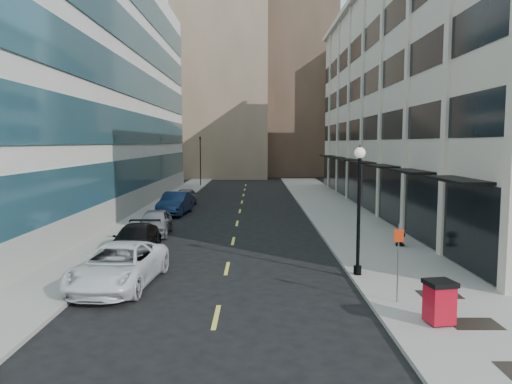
{
  "coord_description": "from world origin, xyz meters",
  "views": [
    {
      "loc": [
        1.22,
        -13.02,
        5.4
      ],
      "look_at": [
        1.25,
        11.41,
        2.97
      ],
      "focal_mm": 35.0,
      "sensor_mm": 36.0,
      "label": 1
    }
  ],
  "objects_px": {
    "traffic_signal": "(200,140)",
    "car_white_van": "(119,266)",
    "car_black_pickup": "(135,240)",
    "car_grey_sedan": "(185,197)",
    "car_blue_sedan": "(175,203)",
    "trash_bin": "(439,301)",
    "urn_planter": "(400,237)",
    "car_silver_sedan": "(155,222)",
    "sign_post": "(398,253)",
    "lamppost": "(359,199)"
  },
  "relations": [
    {
      "from": "trash_bin",
      "to": "urn_planter",
      "type": "distance_m",
      "value": 11.23
    },
    {
      "from": "trash_bin",
      "to": "car_white_van",
      "type": "bearing_deg",
      "value": 146.81
    },
    {
      "from": "sign_post",
      "to": "urn_planter",
      "type": "xyz_separation_m",
      "value": [
        2.7,
        9.05,
        -1.21
      ]
    },
    {
      "from": "car_blue_sedan",
      "to": "sign_post",
      "type": "distance_m",
      "value": 23.8
    },
    {
      "from": "car_black_pickup",
      "to": "car_silver_sedan",
      "type": "height_order",
      "value": "car_silver_sedan"
    },
    {
      "from": "car_grey_sedan",
      "to": "sign_post",
      "type": "bearing_deg",
      "value": -66.02
    },
    {
      "from": "car_black_pickup",
      "to": "lamppost",
      "type": "bearing_deg",
      "value": -24.2
    },
    {
      "from": "car_blue_sedan",
      "to": "trash_bin",
      "type": "height_order",
      "value": "car_blue_sedan"
    },
    {
      "from": "traffic_signal",
      "to": "car_silver_sedan",
      "type": "relative_size",
      "value": 1.59
    },
    {
      "from": "car_silver_sedan",
      "to": "car_blue_sedan",
      "type": "bearing_deg",
      "value": 87.75
    },
    {
      "from": "traffic_signal",
      "to": "trash_bin",
      "type": "xyz_separation_m",
      "value": [
        12.05,
        -47.0,
        -4.88
      ]
    },
    {
      "from": "car_grey_sedan",
      "to": "sign_post",
      "type": "distance_m",
      "value": 28.41
    },
    {
      "from": "car_blue_sedan",
      "to": "traffic_signal",
      "type": "bearing_deg",
      "value": 96.81
    },
    {
      "from": "traffic_signal",
      "to": "car_white_van",
      "type": "xyz_separation_m",
      "value": [
        1.58,
        -42.65,
        -4.93
      ]
    },
    {
      "from": "car_blue_sedan",
      "to": "urn_planter",
      "type": "height_order",
      "value": "car_blue_sedan"
    },
    {
      "from": "lamppost",
      "to": "urn_planter",
      "type": "distance_m",
      "value": 7.0
    },
    {
      "from": "car_white_van",
      "to": "sign_post",
      "type": "xyz_separation_m",
      "value": [
        9.82,
        -2.36,
        1.03
      ]
    },
    {
      "from": "car_black_pickup",
      "to": "sign_post",
      "type": "bearing_deg",
      "value": -36.94
    },
    {
      "from": "car_blue_sedan",
      "to": "lamppost",
      "type": "relative_size",
      "value": 0.98
    },
    {
      "from": "traffic_signal",
      "to": "urn_planter",
      "type": "bearing_deg",
      "value": -68.59
    },
    {
      "from": "lamppost",
      "to": "urn_planter",
      "type": "height_order",
      "value": "lamppost"
    },
    {
      "from": "car_silver_sedan",
      "to": "trash_bin",
      "type": "relative_size",
      "value": 3.42
    },
    {
      "from": "car_white_van",
      "to": "urn_planter",
      "type": "xyz_separation_m",
      "value": [
        12.52,
        6.69,
        -0.19
      ]
    },
    {
      "from": "car_silver_sedan",
      "to": "trash_bin",
      "type": "height_order",
      "value": "car_silver_sedan"
    },
    {
      "from": "car_white_van",
      "to": "car_grey_sedan",
      "type": "xyz_separation_m",
      "value": [
        -0.88,
        23.94,
        -0.04
      ]
    },
    {
      "from": "car_white_van",
      "to": "sign_post",
      "type": "relative_size",
      "value": 2.17
    },
    {
      "from": "trash_bin",
      "to": "sign_post",
      "type": "height_order",
      "value": "sign_post"
    },
    {
      "from": "car_black_pickup",
      "to": "trash_bin",
      "type": "distance_m",
      "value": 14.94
    },
    {
      "from": "traffic_signal",
      "to": "car_silver_sedan",
      "type": "distance_m",
      "value": 32.56
    },
    {
      "from": "car_white_van",
      "to": "trash_bin",
      "type": "relative_size",
      "value": 4.41
    },
    {
      "from": "car_silver_sedan",
      "to": "lamppost",
      "type": "xyz_separation_m",
      "value": [
        9.96,
        -9.39,
        2.45
      ]
    },
    {
      "from": "car_grey_sedan",
      "to": "urn_planter",
      "type": "xyz_separation_m",
      "value": [
        13.4,
        -17.24,
        -0.14
      ]
    },
    {
      "from": "car_silver_sedan",
      "to": "sign_post",
      "type": "relative_size",
      "value": 1.68
    },
    {
      "from": "traffic_signal",
      "to": "car_white_van",
      "type": "height_order",
      "value": "traffic_signal"
    },
    {
      "from": "car_silver_sedan",
      "to": "urn_planter",
      "type": "relative_size",
      "value": 5.91
    },
    {
      "from": "car_blue_sedan",
      "to": "lamppost",
      "type": "xyz_separation_m",
      "value": [
        10.1,
        -17.78,
        2.36
      ]
    },
    {
      "from": "car_black_pickup",
      "to": "urn_planter",
      "type": "distance_m",
      "value": 13.28
    },
    {
      "from": "car_black_pickup",
      "to": "car_grey_sedan",
      "type": "relative_size",
      "value": 1.09
    },
    {
      "from": "car_silver_sedan",
      "to": "trash_bin",
      "type": "distance_m",
      "value": 18.59
    },
    {
      "from": "car_grey_sedan",
      "to": "sign_post",
      "type": "height_order",
      "value": "sign_post"
    },
    {
      "from": "car_white_van",
      "to": "urn_planter",
      "type": "distance_m",
      "value": 14.2
    },
    {
      "from": "traffic_signal",
      "to": "car_blue_sedan",
      "type": "relative_size",
      "value": 1.38
    },
    {
      "from": "car_grey_sedan",
      "to": "lamppost",
      "type": "relative_size",
      "value": 0.84
    },
    {
      "from": "lamppost",
      "to": "car_black_pickup",
      "type": "bearing_deg",
      "value": 155.81
    },
    {
      "from": "lamppost",
      "to": "sign_post",
      "type": "distance_m",
      "value": 3.77
    },
    {
      "from": "car_black_pickup",
      "to": "car_white_van",
      "type": "bearing_deg",
      "value": -82.7
    },
    {
      "from": "urn_planter",
      "to": "car_white_van",
      "type": "bearing_deg",
      "value": -151.87
    },
    {
      "from": "lamppost",
      "to": "trash_bin",
      "type": "bearing_deg",
      "value": -77.07
    },
    {
      "from": "traffic_signal",
      "to": "car_grey_sedan",
      "type": "relative_size",
      "value": 1.6
    },
    {
      "from": "car_blue_sedan",
      "to": "trash_bin",
      "type": "bearing_deg",
      "value": -58.84
    }
  ]
}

